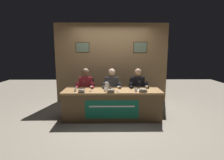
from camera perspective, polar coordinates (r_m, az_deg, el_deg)
The scene contains 23 objects.
ground_plane at distance 4.79m, azimuth 0.00°, elevation -11.81°, with size 12.00×12.00×0.00m, color gray.
wall_back_panelled at distance 5.95m, azimuth -0.18°, elevation 5.31°, with size 3.67×0.14×2.60m.
conference_table at distance 4.54m, azimuth 0.01°, elevation -6.42°, with size 2.47×0.80×0.75m.
chair_left at distance 5.25m, azimuth -8.05°, elevation -4.82°, with size 0.44×0.44×0.92m.
panelist_left at distance 4.99m, azimuth -8.41°, elevation -2.30°, with size 0.51×0.48×1.25m.
nameplate_left at distance 4.32m, azimuth -9.70°, elevation -3.44°, with size 0.15×0.06×0.08m.
juice_glass_left at distance 4.43m, azimuth -6.62°, elevation -2.43°, with size 0.06×0.06×0.12m.
water_cup_left at distance 4.49m, azimuth -11.56°, elevation -3.04°, with size 0.06×0.06×0.08m.
microphone_left at distance 4.60m, azimuth -9.06°, elevation -2.20°, with size 0.06×0.17×0.22m.
chair_center at distance 5.21m, azimuth -0.08°, elevation -4.84°, with size 0.44×0.44×0.92m.
panelist_center at distance 4.95m, azimuth -0.06°, elevation -2.31°, with size 0.51×0.48×1.25m.
nameplate_center at distance 4.26m, azimuth -0.42°, elevation -3.49°, with size 0.18×0.06×0.08m.
juice_glass_center at distance 4.38m, azimuth 2.04°, elevation -2.52°, with size 0.06×0.06×0.12m.
water_cup_center at distance 4.39m, azimuth -2.12°, elevation -3.13°, with size 0.06×0.06×0.08m.
microphone_center at distance 4.55m, azimuth -0.46°, elevation -2.19°, with size 0.06×0.17×0.22m.
chair_right at distance 5.27m, azimuth 7.86°, elevation -4.77°, with size 0.44×0.44×0.92m.
panelist_right at distance 5.01m, azimuth 8.27°, elevation -2.26°, with size 0.51×0.48×1.25m.
nameplate_right at distance 4.35m, azimuth 9.85°, elevation -3.35°, with size 0.19×0.06×0.08m.
juice_glass_right at distance 4.50m, azimuth 11.04°, elevation -2.37°, with size 0.06×0.06×0.12m.
water_cup_right at distance 4.39m, azimuth 7.66°, elevation -3.21°, with size 0.06×0.06×0.08m.
microphone_right at distance 4.58m, azimuth 8.79°, elevation -2.25°, with size 0.06×0.17×0.22m.
water_pitcher_central at distance 4.58m, azimuth -1.65°, elevation -1.86°, with size 0.15×0.10×0.21m.
document_stack_right at distance 4.55m, azimuth 9.52°, elevation -3.21°, with size 0.21×0.15×0.01m.
Camera 1 is at (-0.06, -4.46, 1.75)m, focal length 28.64 mm.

